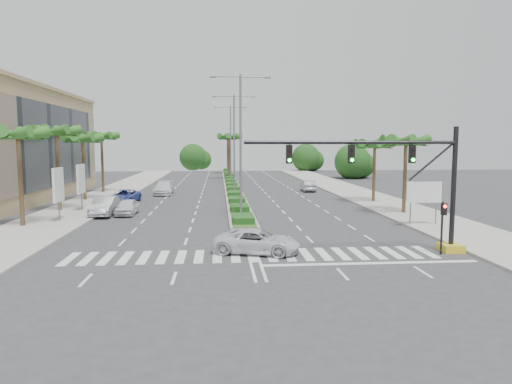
# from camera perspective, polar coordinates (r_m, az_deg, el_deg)

# --- Properties ---
(ground) EXTENTS (160.00, 160.00, 0.00)m
(ground) POSITION_cam_1_polar(r_m,az_deg,el_deg) (25.74, -0.37, -7.95)
(ground) COLOR #333335
(ground) RESTS_ON ground
(footpath_right) EXTENTS (6.00, 120.00, 0.15)m
(footpath_right) POSITION_cam_1_polar(r_m,az_deg,el_deg) (48.43, 16.00, -1.47)
(footpath_right) COLOR gray
(footpath_right) RESTS_ON ground
(footpath_left) EXTENTS (6.00, 120.00, 0.15)m
(footpath_left) POSITION_cam_1_polar(r_m,az_deg,el_deg) (47.24, -21.04, -1.83)
(footpath_left) COLOR gray
(footpath_left) RESTS_ON ground
(median) EXTENTS (2.20, 75.00, 0.20)m
(median) POSITION_cam_1_polar(r_m,az_deg,el_deg) (70.19, -3.14, 1.05)
(median) COLOR gray
(median) RESTS_ON ground
(median_grass) EXTENTS (1.80, 75.00, 0.04)m
(median_grass) POSITION_cam_1_polar(r_m,az_deg,el_deg) (70.18, -3.14, 1.15)
(median_grass) COLOR #32591E
(median_grass) RESTS_ON median
(signal_gantry) EXTENTS (12.60, 1.20, 7.20)m
(signal_gantry) POSITION_cam_1_polar(r_m,az_deg,el_deg) (27.42, 19.33, -0.08)
(signal_gantry) COLOR gold
(signal_gantry) RESTS_ON ground
(pedestrian_signal) EXTENTS (0.28, 0.36, 3.00)m
(pedestrian_signal) POSITION_cam_1_polar(r_m,az_deg,el_deg) (27.57, 22.32, -3.13)
(pedestrian_signal) COLOR black
(pedestrian_signal) RESTS_ON ground
(direction_sign) EXTENTS (2.70, 0.11, 3.40)m
(direction_sign) POSITION_cam_1_polar(r_m,az_deg,el_deg) (36.51, 20.25, -0.25)
(direction_sign) COLOR slate
(direction_sign) RESTS_ON ground
(billboard_near) EXTENTS (0.18, 2.10, 4.35)m
(billboard_near) POSITION_cam_1_polar(r_m,az_deg,el_deg) (39.14, -23.49, 0.77)
(billboard_near) COLOR slate
(billboard_near) RESTS_ON ground
(billboard_far) EXTENTS (0.18, 2.10, 4.35)m
(billboard_far) POSITION_cam_1_polar(r_m,az_deg,el_deg) (44.84, -21.03, 1.48)
(billboard_far) COLOR slate
(billboard_far) RESTS_ON ground
(palm_left_near) EXTENTS (4.57, 4.68, 7.55)m
(palm_left_near) POSITION_cam_1_polar(r_m,az_deg,el_deg) (37.84, -27.59, 6.07)
(palm_left_near) COLOR brown
(palm_left_near) RESTS_ON ground
(palm_left_mid) EXTENTS (4.57, 4.68, 7.95)m
(palm_left_mid) POSITION_cam_1_polar(r_m,az_deg,el_deg) (45.33, -23.68, 6.63)
(palm_left_mid) COLOR brown
(palm_left_mid) RESTS_ON ground
(palm_left_far) EXTENTS (4.57, 4.68, 7.35)m
(palm_left_far) POSITION_cam_1_polar(r_m,az_deg,el_deg) (52.96, -20.84, 5.96)
(palm_left_far) COLOR brown
(palm_left_far) RESTS_ON ground
(palm_left_end) EXTENTS (4.57, 4.68, 7.75)m
(palm_left_end) POSITION_cam_1_polar(r_m,az_deg,el_deg) (60.69, -18.75, 6.36)
(palm_left_end) COLOR brown
(palm_left_end) RESTS_ON ground
(palm_right_near) EXTENTS (4.57, 4.68, 7.05)m
(palm_right_near) POSITION_cam_1_polar(r_m,az_deg,el_deg) (42.21, 18.24, 5.73)
(palm_right_near) COLOR brown
(palm_right_near) RESTS_ON ground
(palm_right_far) EXTENTS (4.57, 4.68, 6.75)m
(palm_right_far) POSITION_cam_1_polar(r_m,az_deg,el_deg) (49.68, 14.63, 5.51)
(palm_right_far) COLOR brown
(palm_right_far) RESTS_ON ground
(palm_median_a) EXTENTS (4.57, 4.68, 8.05)m
(palm_median_a) POSITION_cam_1_polar(r_m,az_deg,el_deg) (79.93, -3.37, 6.74)
(palm_median_a) COLOR brown
(palm_median_a) RESTS_ON ground
(palm_median_b) EXTENTS (4.57, 4.68, 8.05)m
(palm_median_b) POSITION_cam_1_polar(r_m,az_deg,el_deg) (94.92, -3.58, 6.63)
(palm_median_b) COLOR brown
(palm_median_b) RESTS_ON ground
(streetlight_near) EXTENTS (5.10, 0.25, 12.00)m
(streetlight_near) POSITION_cam_1_polar(r_m,az_deg,el_deg) (38.95, -1.94, 6.91)
(streetlight_near) COLOR slate
(streetlight_near) RESTS_ON ground
(streetlight_mid) EXTENTS (5.10, 0.25, 12.00)m
(streetlight_mid) POSITION_cam_1_polar(r_m,az_deg,el_deg) (54.94, -2.75, 6.66)
(streetlight_mid) COLOR slate
(streetlight_mid) RESTS_ON ground
(streetlight_far) EXTENTS (5.10, 0.25, 12.00)m
(streetlight_far) POSITION_cam_1_polar(r_m,az_deg,el_deg) (70.93, -3.19, 6.53)
(streetlight_far) COLOR slate
(streetlight_far) RESTS_ON ground
(car_parked_a) EXTENTS (1.70, 4.08, 1.38)m
(car_parked_a) POSITION_cam_1_polar(r_m,az_deg,el_deg) (41.60, -15.80, -1.82)
(car_parked_a) COLOR silver
(car_parked_a) RESTS_ON ground
(car_parked_b) EXTENTS (1.76, 4.99, 1.64)m
(car_parked_b) POSITION_cam_1_polar(r_m,az_deg,el_deg) (41.87, -18.37, -1.67)
(car_parked_b) COLOR #B0B1B5
(car_parked_b) RESTS_ON ground
(car_parked_c) EXTENTS (3.00, 5.33, 1.41)m
(car_parked_c) POSITION_cam_1_polar(r_m,az_deg,el_deg) (49.86, -16.14, -0.54)
(car_parked_c) COLOR #324099
(car_parked_c) RESTS_ON ground
(car_parked_d) EXTENTS (2.29, 5.40, 1.55)m
(car_parked_d) POSITION_cam_1_polar(r_m,az_deg,el_deg) (57.25, -11.45, 0.48)
(car_parked_d) COLOR white
(car_parked_d) RESTS_ON ground
(car_crossing) EXTENTS (5.34, 3.55, 1.36)m
(car_crossing) POSITION_cam_1_polar(r_m,az_deg,el_deg) (26.13, 0.17, -6.20)
(car_crossing) COLOR silver
(car_crossing) RESTS_ON ground
(car_right) EXTENTS (1.71, 4.45, 1.45)m
(car_right) POSITION_cam_1_polar(r_m,az_deg,el_deg) (60.24, 6.55, 0.78)
(car_right) COLOR #A9AAAE
(car_right) RESTS_ON ground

